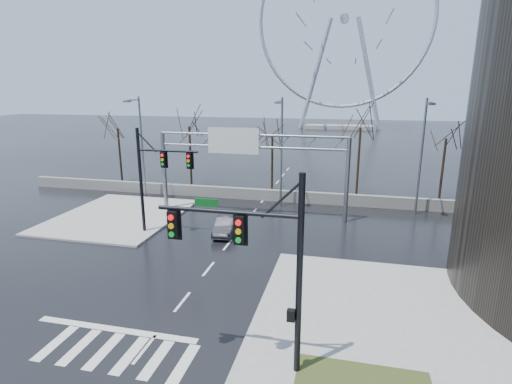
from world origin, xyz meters
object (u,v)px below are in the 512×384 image
(car, at_px, (226,225))
(sign_gantry, at_px, (247,157))
(signal_mast_near, at_px, (263,255))
(signal_mast_far, at_px, (154,172))
(ferris_wheel, at_px, (344,26))

(car, bearing_deg, sign_gantry, 79.59)
(signal_mast_near, distance_m, sign_gantry, 19.79)
(signal_mast_far, height_order, car, signal_mast_far)
(signal_mast_near, height_order, ferris_wheel, ferris_wheel)
(signal_mast_near, relative_size, ferris_wheel, 0.16)
(sign_gantry, bearing_deg, car, -95.11)
(sign_gantry, distance_m, ferris_wheel, 82.91)
(signal_mast_near, bearing_deg, sign_gantry, 106.19)
(signal_mast_far, xyz_separation_m, car, (5.07, 1.25, -4.17))
(signal_mast_near, relative_size, sign_gantry, 0.49)
(sign_gantry, bearing_deg, signal_mast_far, -132.47)
(signal_mast_far, distance_m, ferris_wheel, 89.30)
(signal_mast_near, xyz_separation_m, ferris_wheel, (-0.14, 99.04, 21.26))
(ferris_wheel, relative_size, car, 12.68)
(signal_mast_far, bearing_deg, signal_mast_near, -49.74)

